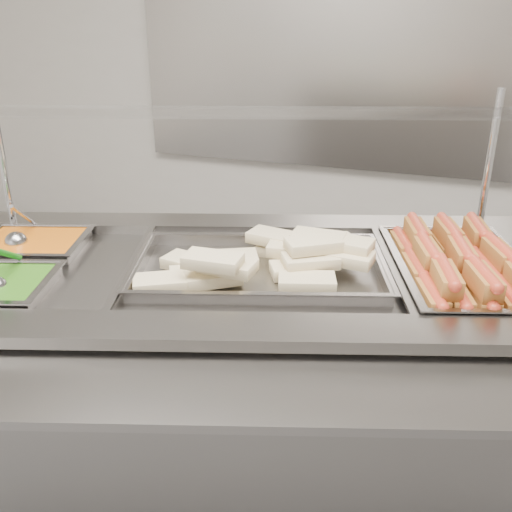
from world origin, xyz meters
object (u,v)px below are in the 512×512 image
(ladle, at_px, (17,241))
(sneeze_guard, at_px, (241,119))
(pan_wraps, at_px, (260,272))
(steam_counter, at_px, (240,394))
(pan_hotdogs, at_px, (459,279))

(ladle, bearing_deg, sneeze_guard, 25.36)
(pan_wraps, bearing_deg, steam_counter, -161.96)
(pan_wraps, bearing_deg, sneeze_guard, 123.38)
(steam_counter, bearing_deg, pan_hotdogs, 18.04)
(sneeze_guard, height_order, pan_wraps, sneeze_guard)
(steam_counter, xyz_separation_m, ladle, (-0.65, -0.08, 0.43))
(pan_wraps, relative_size, ladle, 4.18)
(ladle, bearing_deg, steam_counter, 7.24)
(sneeze_guard, bearing_deg, pan_wraps, -56.62)
(steam_counter, distance_m, sneeze_guard, 0.79)
(pan_hotdogs, bearing_deg, sneeze_guard, 178.76)
(steam_counter, relative_size, sneeze_guard, 1.23)
(steam_counter, relative_size, ladle, 11.08)
(steam_counter, distance_m, pan_wraps, 0.40)
(sneeze_guard, distance_m, pan_hotdogs, 0.73)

